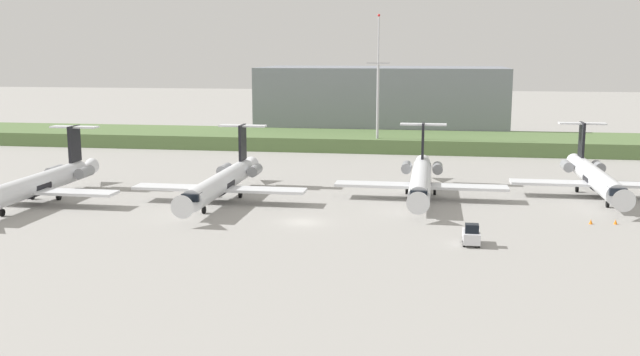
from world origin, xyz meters
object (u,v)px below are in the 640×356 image
Objects in this scene: regional_jet_nearest at (37,183)px; safety_cone_front_marker at (591,222)px; regional_jet_second at (222,181)px; baggage_tug at (471,235)px; regional_jet_third at (421,179)px; regional_jet_fourth at (595,177)px; antenna_mast at (378,96)px; safety_cone_mid_marker at (616,222)px.

regional_jet_nearest is 68.92m from safety_cone_front_marker.
regional_jet_nearest is at bearing -167.30° from regional_jet_second.
regional_jet_nearest is at bearing 167.41° from baggage_tug.
safety_cone_front_marker is (19.60, -12.42, -2.26)m from regional_jet_third.
regional_jet_nearest is at bearing 179.16° from safety_cone_front_marker.
safety_cone_front_marker is (-3.92, -17.53, -2.26)m from regional_jet_fourth.
baggage_tug is (31.50, -17.53, -1.53)m from regional_jet_second.
regional_jet_nearest is 1.00× the size of regional_jet_second.
regional_jet_fourth is 1.18× the size of antenna_mast.
regional_jet_fourth is at bearing 12.26° from regional_jet_third.
regional_jet_second is 26.60m from regional_jet_third.
antenna_mast is 8.22× the size of baggage_tug.
regional_jet_nearest is 56.27m from baggage_tug.
safety_cone_mid_marker is (-1.14, -17.18, -2.26)m from regional_jet_fourth.
baggage_tug is at bearing -76.64° from regional_jet_third.
baggage_tug is at bearing -141.19° from safety_cone_front_marker.
regional_jet_nearest is at bearing 179.47° from safety_cone_mid_marker.
regional_jet_second is at bearing -166.66° from regional_jet_third.
regional_jet_nearest is 23.98m from regional_jet_second.
baggage_tug reaches higher than safety_cone_front_marker.
regional_jet_nearest is 1.18× the size of antenna_mast.
antenna_mast reaches higher than baggage_tug.
regional_jet_third is 23.32m from safety_cone_front_marker.
regional_jet_fourth is (72.80, 16.52, 0.00)m from regional_jet_nearest.
antenna_mast reaches higher than regional_jet_nearest.
antenna_mast is at bearing 70.91° from regional_jet_second.
regional_jet_nearest is 1.00× the size of regional_jet_third.
safety_cone_mid_marker is at bearing -28.32° from regional_jet_third.
regional_jet_third is at bearing -77.63° from antenna_mast.
regional_jet_second is 45.97m from safety_cone_front_marker.
antenna_mast reaches higher than safety_cone_front_marker.
regional_jet_nearest is 74.65m from regional_jet_fourth.
regional_jet_nearest is 56.36× the size of safety_cone_mid_marker.
regional_jet_nearest is 9.69× the size of baggage_tug.
regional_jet_nearest and regional_jet_fourth have the same top height.
regional_jet_second is at bearing 173.00° from safety_cone_mid_marker.
regional_jet_second is 50.66m from regional_jet_fourth.
regional_jet_second and regional_jet_third have the same top height.
regional_jet_second and regional_jet_fourth have the same top height.
regional_jet_nearest reaches higher than baggage_tug.
regional_jet_third is 9.69× the size of baggage_tug.
baggage_tug is at bearing -12.59° from regional_jet_nearest.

